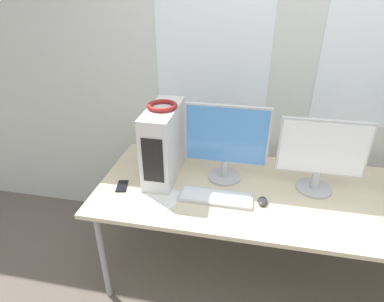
{
  "coord_description": "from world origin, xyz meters",
  "views": [
    {
      "loc": [
        -0.24,
        -1.25,
        1.91
      ],
      "look_at": [
        -0.58,
        0.45,
        0.98
      ],
      "focal_mm": 30.0,
      "sensor_mm": 36.0,
      "label": 1
    }
  ],
  "objects_px": {
    "monitor_main": "(226,141)",
    "mouse": "(263,201)",
    "pc_tower": "(164,143)",
    "cell_phone": "(122,186)",
    "headphones": "(162,106)",
    "monitor_right_near": "(321,154)",
    "keyboard": "(215,197)"
  },
  "relations": [
    {
      "from": "monitor_main",
      "to": "mouse",
      "type": "distance_m",
      "value": 0.43
    },
    {
      "from": "headphones",
      "to": "keyboard",
      "type": "xyz_separation_m",
      "value": [
        0.37,
        -0.21,
        -0.48
      ]
    },
    {
      "from": "monitor_main",
      "to": "keyboard",
      "type": "distance_m",
      "value": 0.36
    },
    {
      "from": "mouse",
      "to": "headphones",
      "type": "bearing_deg",
      "value": 163.41
    },
    {
      "from": "monitor_main",
      "to": "headphones",
      "type": "bearing_deg",
      "value": -174.89
    },
    {
      "from": "pc_tower",
      "to": "mouse",
      "type": "height_order",
      "value": "pc_tower"
    },
    {
      "from": "headphones",
      "to": "monitor_main",
      "type": "distance_m",
      "value": 0.45
    },
    {
      "from": "monitor_right_near",
      "to": "mouse",
      "type": "bearing_deg",
      "value": -146.63
    },
    {
      "from": "headphones",
      "to": "monitor_right_near",
      "type": "xyz_separation_m",
      "value": [
        0.96,
        0.01,
        -0.24
      ]
    },
    {
      "from": "monitor_main",
      "to": "keyboard",
      "type": "xyz_separation_m",
      "value": [
        -0.03,
        -0.24,
        -0.26
      ]
    },
    {
      "from": "pc_tower",
      "to": "mouse",
      "type": "xyz_separation_m",
      "value": [
        0.65,
        -0.19,
        -0.22
      ]
    },
    {
      "from": "pc_tower",
      "to": "monitor_right_near",
      "type": "relative_size",
      "value": 0.93
    },
    {
      "from": "headphones",
      "to": "cell_phone",
      "type": "relative_size",
      "value": 1.41
    },
    {
      "from": "pc_tower",
      "to": "monitor_main",
      "type": "distance_m",
      "value": 0.4
    },
    {
      "from": "keyboard",
      "to": "monitor_main",
      "type": "bearing_deg",
      "value": 83.9
    },
    {
      "from": "pc_tower",
      "to": "cell_phone",
      "type": "xyz_separation_m",
      "value": [
        -0.23,
        -0.2,
        -0.23
      ]
    },
    {
      "from": "pc_tower",
      "to": "monitor_main",
      "type": "bearing_deg",
      "value": 5.23
    },
    {
      "from": "headphones",
      "to": "cell_phone",
      "type": "height_order",
      "value": "headphones"
    },
    {
      "from": "pc_tower",
      "to": "monitor_right_near",
      "type": "bearing_deg",
      "value": 0.87
    },
    {
      "from": "monitor_right_near",
      "to": "mouse",
      "type": "xyz_separation_m",
      "value": [
        -0.31,
        -0.21,
        -0.24
      ]
    },
    {
      "from": "pc_tower",
      "to": "cell_phone",
      "type": "relative_size",
      "value": 3.6
    },
    {
      "from": "pc_tower",
      "to": "keyboard",
      "type": "xyz_separation_m",
      "value": [
        0.37,
        -0.21,
        -0.23
      ]
    },
    {
      "from": "monitor_right_near",
      "to": "pc_tower",
      "type": "bearing_deg",
      "value": -179.13
    },
    {
      "from": "monitor_main",
      "to": "mouse",
      "type": "xyz_separation_m",
      "value": [
        0.25,
        -0.23,
        -0.26
      ]
    },
    {
      "from": "cell_phone",
      "to": "headphones",
      "type": "bearing_deg",
      "value": 28.72
    },
    {
      "from": "monitor_main",
      "to": "mouse",
      "type": "height_order",
      "value": "monitor_main"
    },
    {
      "from": "headphones",
      "to": "monitor_right_near",
      "type": "distance_m",
      "value": 0.99
    },
    {
      "from": "pc_tower",
      "to": "headphones",
      "type": "distance_m",
      "value": 0.25
    },
    {
      "from": "cell_phone",
      "to": "monitor_right_near",
      "type": "bearing_deg",
      "value": -2.15
    },
    {
      "from": "cell_phone",
      "to": "keyboard",
      "type": "bearing_deg",
      "value": -13.11
    },
    {
      "from": "pc_tower",
      "to": "keyboard",
      "type": "relative_size",
      "value": 1.08
    },
    {
      "from": "monitor_right_near",
      "to": "cell_phone",
      "type": "relative_size",
      "value": 3.85
    }
  ]
}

